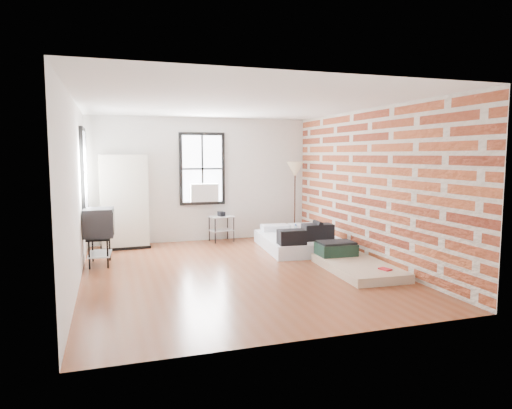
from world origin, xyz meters
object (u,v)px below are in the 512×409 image
object	(u,v)px
floor_lamp	(295,173)
tv_stand	(99,225)
wardrobe	(124,202)
mattress_bare	(353,262)
mattress_main	(300,241)
side_table	(221,221)

from	to	relation	value
floor_lamp	tv_stand	distance (m)	4.67
wardrobe	tv_stand	size ratio (longest dim) A/B	1.93
mattress_bare	tv_stand	distance (m)	4.52
mattress_main	mattress_bare	world-z (taller)	mattress_main
tv_stand	wardrobe	bearing A→B (deg)	75.02
floor_lamp	mattress_main	bearing A→B (deg)	-107.88
wardrobe	side_table	world-z (taller)	wardrobe
side_table	tv_stand	bearing A→B (deg)	-149.83
wardrobe	tv_stand	distance (m)	1.54
mattress_bare	tv_stand	bearing A→B (deg)	160.76
tv_stand	mattress_bare	bearing A→B (deg)	-18.68
floor_lamp	mattress_bare	bearing A→B (deg)	-93.95
tv_stand	mattress_main	bearing A→B (deg)	5.83
side_table	mattress_main	bearing A→B (deg)	-44.39
mattress_bare	floor_lamp	distance (m)	3.43
floor_lamp	wardrobe	bearing A→B (deg)	180.00
mattress_bare	wardrobe	size ratio (longest dim) A/B	0.95
floor_lamp	tv_stand	world-z (taller)	floor_lamp
mattress_bare	tv_stand	world-z (taller)	tv_stand
wardrobe	tv_stand	world-z (taller)	wardrobe
side_table	floor_lamp	bearing A→B (deg)	-2.27
mattress_main	wardrobe	distance (m)	3.79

